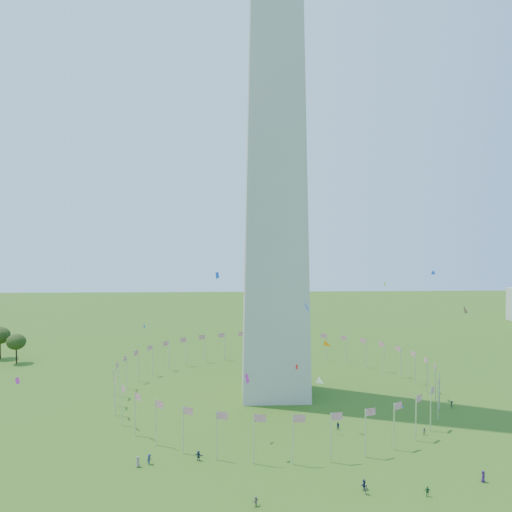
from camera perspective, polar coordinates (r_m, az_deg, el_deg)
The scene contains 5 objects.
ground at distance 87.66m, azimuth 5.07°, elevation -25.39°, with size 600.00×600.00×0.00m, color #2D5113.
washington_monument at distance 135.01m, azimuth 2.21°, elevation 21.10°, with size 16.80×16.80×169.00m, color #B9B3A5, non-canonical shape.
flag_ring at distance 132.50m, azimuth 2.16°, elevation -13.68°, with size 80.24×80.24×9.00m.
crowd at distance 89.86m, azimuth 13.12°, elevation -24.09°, with size 90.86×63.62×1.93m.
kites_aloft at distance 105.67m, azimuth 11.04°, elevation -10.23°, with size 130.09×74.71×29.94m.
Camera 1 is at (-10.31, -77.15, 40.31)m, focal length 35.00 mm.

